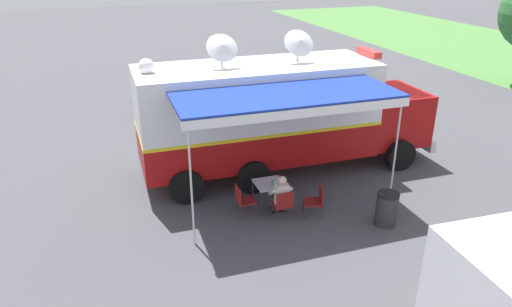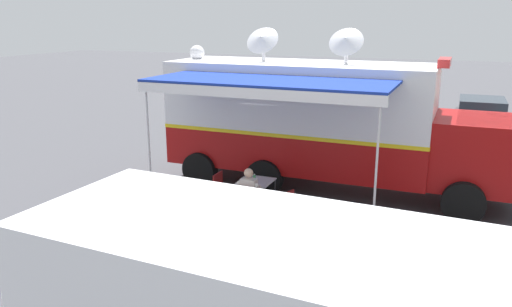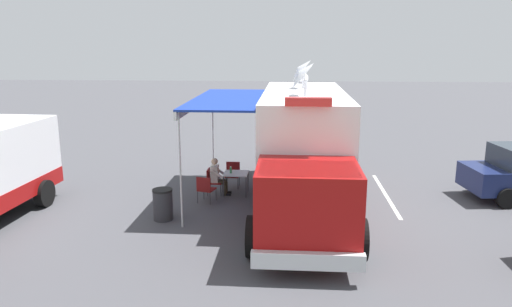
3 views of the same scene
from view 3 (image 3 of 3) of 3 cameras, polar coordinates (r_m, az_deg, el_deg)
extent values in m
plane|color=#47474C|center=(15.92, 5.44, -5.34)|extent=(100.00, 100.00, 0.00)
cube|color=silver|center=(16.86, 15.03, -4.69)|extent=(0.18, 4.80, 0.01)
cube|color=#9E0F0F|center=(15.60, 5.53, -1.33)|extent=(2.59, 7.23, 1.10)
cube|color=white|center=(15.32, 5.65, 3.76)|extent=(2.59, 7.23, 1.70)
cube|color=yellow|center=(15.48, 5.58, 0.65)|extent=(2.61, 7.25, 0.10)
cube|color=#9E0F0F|center=(11.06, 6.06, -5.73)|extent=(2.33, 2.13, 1.70)
cube|color=#28333D|center=(10.72, 6.15, -3.53)|extent=(2.17, 1.50, 0.70)
cube|color=silver|center=(10.34, 6.12, -12.46)|extent=(2.38, 0.23, 0.36)
cylinder|color=black|center=(11.69, 12.14, -9.88)|extent=(0.31, 1.00, 1.00)
cylinder|color=black|center=(11.60, -0.36, -9.75)|extent=(0.31, 1.00, 1.00)
cylinder|color=black|center=(16.37, 9.83, -3.13)|extent=(0.31, 1.00, 1.00)
cylinder|color=black|center=(16.31, 1.05, -3.00)|extent=(0.31, 1.00, 1.00)
cylinder|color=black|center=(18.28, 9.25, -1.43)|extent=(0.31, 1.00, 1.00)
cylinder|color=black|center=(18.22, 1.40, -1.30)|extent=(0.31, 1.00, 1.00)
cube|color=white|center=(15.21, 5.72, 7.11)|extent=(2.59, 7.23, 0.10)
cube|color=red|center=(11.51, 6.17, 6.10)|extent=(1.10, 0.29, 0.20)
cylinder|color=silver|center=(16.26, 5.65, 8.45)|extent=(0.10, 0.10, 0.45)
cone|color=silver|center=(16.23, 5.15, 9.89)|extent=(0.73, 0.91, 0.81)
cylinder|color=silver|center=(13.93, 5.87, 7.71)|extent=(0.10, 0.10, 0.45)
cone|color=silver|center=(13.89, 5.28, 9.39)|extent=(0.73, 0.91, 0.81)
sphere|color=white|center=(18.37, 5.50, 8.82)|extent=(0.44, 0.44, 0.44)
cube|color=#193399|center=(15.35, -3.15, 6.45)|extent=(2.27, 5.79, 0.06)
cube|color=white|center=(15.54, -7.05, 5.93)|extent=(0.15, 5.76, 0.24)
cylinder|color=silver|center=(13.18, -8.90, -1.96)|extent=(0.05, 0.05, 3.25)
cylinder|color=silver|center=(18.41, -5.10, 2.38)|extent=(0.05, 0.05, 3.25)
cube|color=silver|center=(16.18, -2.38, -2.35)|extent=(0.81, 0.81, 0.03)
cylinder|color=#333338|center=(15.89, -1.19, -4.00)|extent=(0.03, 0.03, 0.70)
cylinder|color=#333338|center=(15.98, -3.84, -3.93)|extent=(0.03, 0.03, 0.70)
cylinder|color=#333338|center=(16.60, -0.95, -3.26)|extent=(0.03, 0.03, 0.70)
cylinder|color=#333338|center=(16.68, -3.49, -3.20)|extent=(0.03, 0.03, 0.70)
cylinder|color=#3F9959|center=(16.15, -2.99, -1.97)|extent=(0.07, 0.07, 0.20)
cylinder|color=white|center=(16.12, -3.00, -1.58)|extent=(0.04, 0.04, 0.02)
cube|color=maroon|center=(16.26, -4.86, -3.39)|extent=(0.49, 0.49, 0.04)
cube|color=maroon|center=(16.23, -5.64, -2.59)|extent=(0.05, 0.48, 0.44)
cylinder|color=#333338|center=(16.50, -3.97, -3.90)|extent=(0.02, 0.02, 0.42)
cylinder|color=#333338|center=(16.08, -4.19, -4.35)|extent=(0.02, 0.02, 0.42)
cylinder|color=#333338|center=(16.56, -5.48, -3.86)|extent=(0.02, 0.02, 0.42)
cylinder|color=#333338|center=(16.15, -5.74, -4.30)|extent=(0.02, 0.02, 0.42)
cube|color=maroon|center=(17.00, -2.80, -2.64)|extent=(0.49, 0.49, 0.04)
cube|color=maroon|center=(17.15, -2.72, -1.70)|extent=(0.48, 0.05, 0.44)
cylinder|color=#333338|center=(16.82, -2.14, -3.54)|extent=(0.02, 0.02, 0.42)
cylinder|color=#333338|center=(16.88, -3.63, -3.51)|extent=(0.02, 0.02, 0.42)
cylinder|color=#333338|center=(17.24, -1.98, -3.13)|extent=(0.02, 0.02, 0.42)
cylinder|color=#333338|center=(17.29, -3.43, -3.10)|extent=(0.02, 0.02, 0.42)
cube|color=maroon|center=(15.50, -5.82, -4.23)|extent=(0.60, 0.60, 0.04)
cube|color=maroon|center=(15.24, -6.21, -3.63)|extent=(0.47, 0.18, 0.44)
cylinder|color=#333338|center=(15.84, -6.17, -4.66)|extent=(0.02, 0.02, 0.42)
cylinder|color=#333338|center=(15.66, -4.72, -4.84)|extent=(0.02, 0.02, 0.42)
cylinder|color=#333338|center=(15.47, -6.90, -5.11)|extent=(0.02, 0.02, 0.42)
cylinder|color=#333338|center=(15.28, -5.43, -5.30)|extent=(0.02, 0.02, 0.42)
cube|color=silver|center=(16.18, -4.88, -2.37)|extent=(0.24, 0.36, 0.56)
sphere|color=beige|center=(16.08, -4.91, -0.93)|extent=(0.22, 0.22, 0.22)
cylinder|color=silver|center=(16.37, -4.34, -2.03)|extent=(0.43, 0.10, 0.34)
cylinder|color=silver|center=(15.93, -4.58, -2.46)|extent=(0.43, 0.10, 0.34)
cylinder|color=#383323|center=(16.32, -4.18, -3.24)|extent=(0.38, 0.13, 0.13)
cylinder|color=#383323|center=(16.36, -3.54, -4.03)|extent=(0.11, 0.11, 0.42)
cube|color=black|center=(16.41, -3.33, -4.62)|extent=(0.24, 0.10, 0.07)
cylinder|color=#383323|center=(16.13, -4.28, -3.44)|extent=(0.38, 0.13, 0.13)
cylinder|color=#383323|center=(16.18, -3.64, -4.24)|extent=(0.11, 0.11, 0.42)
cube|color=black|center=(16.22, -3.42, -4.83)|extent=(0.24, 0.10, 0.07)
cylinder|color=#2D2D33|center=(14.18, -10.92, -6.03)|extent=(0.56, 0.56, 0.85)
cylinder|color=black|center=(14.04, -11.00, -4.27)|extent=(0.57, 0.57, 0.06)
cylinder|color=black|center=(16.40, -23.67, -4.33)|extent=(0.30, 0.85, 0.84)
cylinder|color=black|center=(18.26, 24.68, -3.06)|extent=(0.66, 0.29, 0.64)
cylinder|color=black|center=(16.75, 27.45, -4.71)|extent=(0.66, 0.29, 0.64)
camera|label=1|loc=(23.28, -29.88, 15.41)|focal=33.12mm
camera|label=2|loc=(16.85, -46.00, 7.91)|focal=35.18mm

